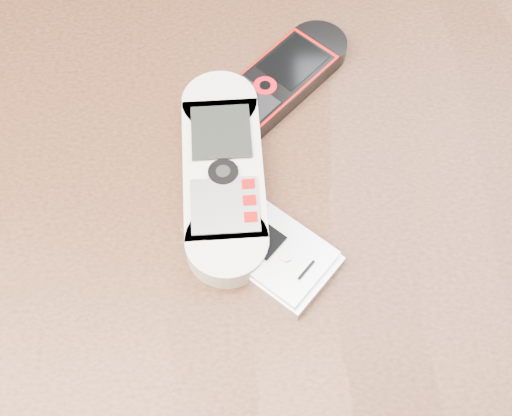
{
  "coord_description": "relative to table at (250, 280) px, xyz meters",
  "views": [
    {
      "loc": [
        -0.01,
        -0.24,
        1.17
      ],
      "look_at": [
        0.01,
        0.0,
        0.76
      ],
      "focal_mm": 50.0,
      "sensor_mm": 36.0,
      "label": 1
    }
  ],
  "objects": [
    {
      "name": "table",
      "position": [
        0.0,
        0.0,
        0.0
      ],
      "size": [
        1.2,
        0.8,
        0.75
      ],
      "color": "black",
      "rests_on": "ground"
    },
    {
      "name": "nokia_white",
      "position": [
        -0.02,
        0.03,
        0.11
      ],
      "size": [
        0.06,
        0.17,
        0.02
      ],
      "primitive_type": "cube",
      "rotation": [
        0.0,
        0.0,
        0.02
      ],
      "color": "beige",
      "rests_on": "table"
    },
    {
      "name": "nokia_black_red",
      "position": [
        0.02,
        0.11,
        0.11
      ],
      "size": [
        0.14,
        0.14,
        0.01
      ],
      "primitive_type": "cube",
      "rotation": [
        0.0,
        0.0,
        -0.78
      ],
      "color": "black",
      "rests_on": "table"
    },
    {
      "name": "motorola_razr",
      "position": [
        0.01,
        -0.03,
        0.11
      ],
      "size": [
        0.11,
        0.1,
        0.02
      ],
      "primitive_type": "cube",
      "rotation": [
        0.0,
        0.0,
        0.85
      ],
      "color": "silver",
      "rests_on": "table"
    }
  ]
}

